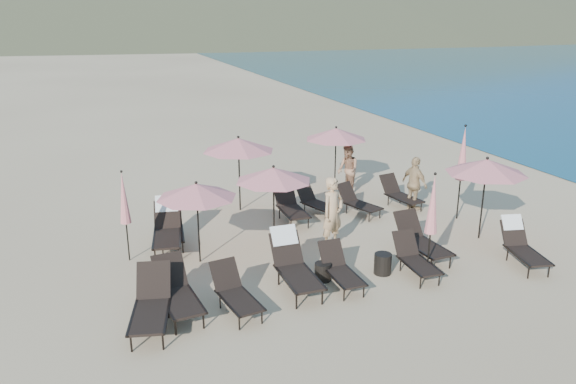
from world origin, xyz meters
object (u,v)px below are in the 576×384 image
object	(u,v)px
umbrella_open_3	(238,145)
umbrella_closed_1	(463,154)
side_table_0	(323,272)
beachgoer_a	(333,213)
side_table_1	(383,264)
lounger_11	(400,193)
beachgoer_c	(415,184)
umbrella_closed_0	(433,205)
umbrella_open_1	(274,174)
lounger_10	(358,201)
beachgoer_b	(348,170)
lounger_7	(167,226)
lounger_5	(522,244)
lounger_2	(293,263)
lounger_9	(315,201)
lounger_1	(235,292)
umbrella_open_2	(487,166)
lounger_4	(421,240)
umbrella_open_0	(196,191)
lounger_6	(171,228)
lounger_3	(340,269)
lounger_8	(291,206)
lounger_0	(151,304)
umbrella_open_4	(336,134)
lounger_13	(177,291)

from	to	relation	value
umbrella_open_3	umbrella_closed_1	size ratio (longest dim) A/B	0.83
side_table_0	beachgoer_a	distance (m)	2.05
umbrella_open_3	side_table_1	distance (m)	6.02
lounger_11	beachgoer_a	world-z (taller)	beachgoer_a
side_table_1	beachgoer_c	size ratio (longest dim) A/B	0.30
umbrella_closed_1	umbrella_closed_0	bearing A→B (deg)	-135.28
umbrella_closed_1	umbrella_open_1	bearing A→B (deg)	178.76
lounger_10	beachgoer_b	distance (m)	2.02
lounger_10	beachgoer_c	size ratio (longest dim) A/B	0.95
lounger_7	beachgoer_a	distance (m)	4.28
umbrella_open_3	lounger_5	bearing A→B (deg)	-48.21
lounger_10	umbrella_closed_0	bearing A→B (deg)	-114.15
lounger_2	side_table_0	world-z (taller)	lounger_2
umbrella_closed_0	beachgoer_c	distance (m)	4.67
lounger_9	lounger_7	bearing A→B (deg)	172.80
lounger_1	umbrella_open_2	xyz separation A→B (m)	(7.16, 1.47, 1.59)
umbrella_closed_0	lounger_1	bearing A→B (deg)	-179.65
umbrella_open_1	umbrella_closed_0	bearing A→B (deg)	-48.24
umbrella_open_1	beachgoer_c	distance (m)	5.08
lounger_1	lounger_11	size ratio (longest dim) A/B	0.99
lounger_4	lounger_11	bearing A→B (deg)	63.74
umbrella_closed_1	beachgoer_b	distance (m)	3.99
lounger_2	umbrella_open_0	distance (m)	2.90
lounger_6	lounger_3	bearing A→B (deg)	-42.37
lounger_3	umbrella_open_0	bearing A→B (deg)	139.39
lounger_5	side_table_0	size ratio (longest dim) A/B	4.13
lounger_9	side_table_1	distance (m)	4.30
beachgoer_c	lounger_10	bearing A→B (deg)	69.36
lounger_4	umbrella_closed_1	world-z (taller)	umbrella_closed_1
lounger_4	side_table_1	size ratio (longest dim) A/B	3.61
lounger_1	lounger_8	size ratio (longest dim) A/B	0.97
umbrella_open_2	umbrella_closed_0	bearing A→B (deg)	-150.75
umbrella_closed_0	beachgoer_b	world-z (taller)	umbrella_closed_0
lounger_5	beachgoer_a	size ratio (longest dim) A/B	0.91
lounger_6	lounger_10	distance (m)	5.62
lounger_1	lounger_6	distance (m)	4.04
lounger_8	lounger_1	bearing A→B (deg)	-121.46
lounger_0	umbrella_open_0	xyz separation A→B (m)	(1.46, 2.61, 1.34)
umbrella_closed_0	side_table_0	size ratio (longest dim) A/B	5.96
lounger_7	beachgoer_c	bearing A→B (deg)	12.13
lounger_9	umbrella_open_4	world-z (taller)	umbrella_open_4
lounger_3	beachgoer_c	distance (m)	5.72
lounger_13	umbrella_open_1	bearing A→B (deg)	36.72
lounger_9	umbrella_open_0	world-z (taller)	umbrella_open_0
lounger_8	umbrella_open_3	size ratio (longest dim) A/B	0.71
umbrella_open_0	beachgoer_a	size ratio (longest dim) A/B	1.09
umbrella_open_2	umbrella_open_3	size ratio (longest dim) A/B	0.97
umbrella_open_1	beachgoer_b	xyz separation A→B (m)	(3.64, 3.13, -1.06)
lounger_11	side_table_0	world-z (taller)	lounger_11
beachgoer_a	umbrella_closed_1	bearing A→B (deg)	-14.73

